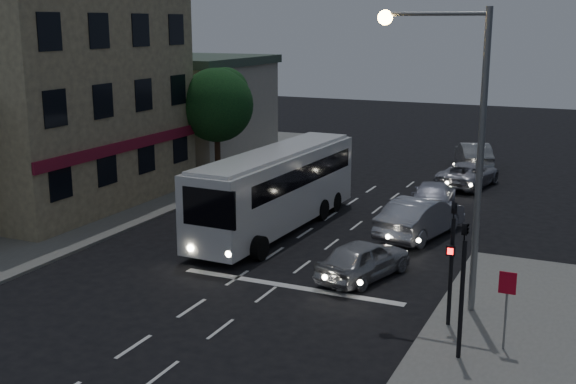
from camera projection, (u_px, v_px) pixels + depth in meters
The scene contains 16 objects.
ground at pixel (208, 297), 23.34m from camera, with size 120.00×120.00×0.00m, color black.
sidewalk_far at pixel (63, 201), 35.65m from camera, with size 12.00×50.00×0.12m, color slate.
road_markings at pixel (286, 271), 25.76m from camera, with size 8.00×30.55×0.01m.
tour_bus at pixel (276, 188), 30.51m from camera, with size 2.79×11.31×3.45m.
car_suv at pixel (364, 259), 24.94m from camera, with size 1.64×4.09×1.39m, color #ABABB0.
car_sedan_a at pixel (421, 217), 29.78m from camera, with size 1.76×5.04×1.66m, color #AFB1BC.
car_sedan_b at pixel (434, 196), 34.15m from camera, with size 1.90×4.66×1.35m, color silver.
car_sedan_c at pixel (468, 174), 38.93m from camera, with size 2.24×4.85×1.35m, color #ADACB5.
car_extra at pixel (473, 156), 43.69m from camera, with size 1.70×4.87×1.60m, color #A1A1A1.
traffic_signal_main at pixel (452, 249), 20.42m from camera, with size 0.25×0.35×4.10m.
traffic_signal_side at pixel (463, 274), 18.39m from camera, with size 0.18×0.15×4.10m.
regulatory_sign at pixel (507, 298), 19.03m from camera, with size 0.45×0.12×2.20m.
streetlight at pixel (459, 126), 21.03m from camera, with size 3.32×0.44×9.00m.
main_building at pixel (40, 97), 34.86m from camera, with size 10.12×12.00×11.00m.
low_building_north at pixel (184, 108), 45.72m from camera, with size 9.40×9.40×6.50m.
street_tree at pixel (217, 102), 38.93m from camera, with size 4.00×4.00×6.20m.
Camera 1 is at (11.42, -18.91, 8.69)m, focal length 45.00 mm.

